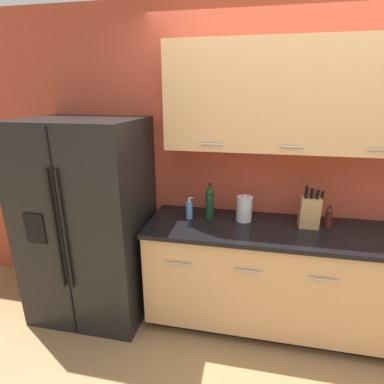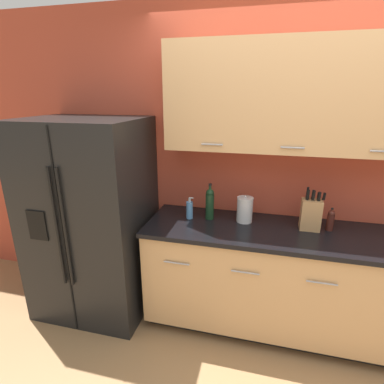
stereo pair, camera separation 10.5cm
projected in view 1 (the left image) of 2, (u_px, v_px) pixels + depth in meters
wall_back at (296, 152)px, 2.41m from camera, size 10.00×0.39×2.60m
counter_unit at (278, 277)px, 2.46m from camera, size 2.14×0.64×0.90m
refrigerator at (90, 221)px, 2.57m from camera, size 0.96×0.79×1.72m
knife_block at (309, 212)px, 2.31m from camera, size 0.16×0.11×0.33m
wine_bottle at (209, 203)px, 2.47m from camera, size 0.07×0.07×0.30m
soap_dispenser at (189, 210)px, 2.48m from camera, size 0.06×0.05×0.19m
oil_bottle at (329, 217)px, 2.31m from camera, size 0.05×0.05×0.18m
steel_canister at (244, 209)px, 2.43m from camera, size 0.13×0.13×0.22m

